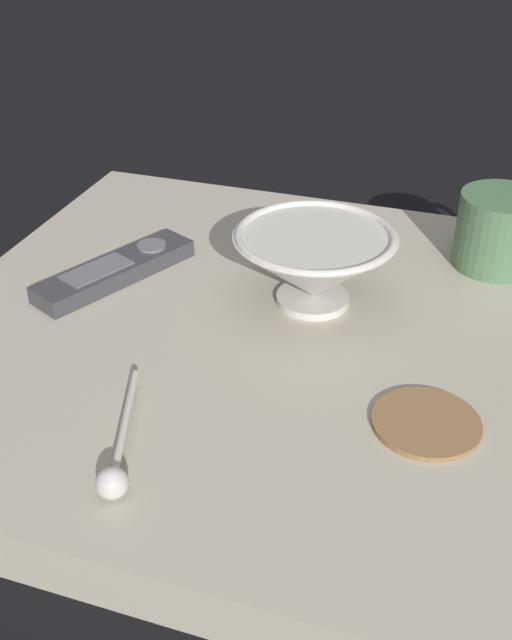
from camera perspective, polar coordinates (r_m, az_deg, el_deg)
name	(u,v)px	position (r m, az deg, el deg)	size (l,w,h in m)	color
ground_plane	(268,364)	(0.77, 0.89, -3.31)	(6.00, 6.00, 0.00)	black
table	(268,345)	(0.75, 0.91, -1.89)	(0.65, 0.61, 0.05)	#B7AD99
cereal_bowl	(314,264)	(0.76, 4.33, 4.16)	(0.16, 0.16, 0.08)	beige
coffee_mug	(500,230)	(0.87, 17.63, 6.37)	(0.09, 0.11, 0.08)	#4C724C
teaspoon	(116,467)	(0.58, -10.37, -10.67)	(0.06, 0.14, 0.02)	silver
tv_remote_near	(115,270)	(0.83, -10.38, 3.66)	(0.12, 0.19, 0.02)	#38383D
drink_coaster	(426,423)	(0.64, 12.52, -7.45)	(0.09, 0.09, 0.01)	olive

